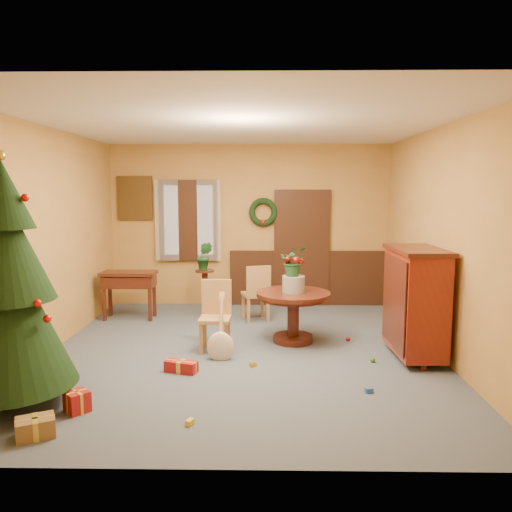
{
  "coord_description": "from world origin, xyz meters",
  "views": [
    {
      "loc": [
        0.28,
        -6.26,
        2.1
      ],
      "look_at": [
        0.16,
        0.4,
        1.21
      ],
      "focal_mm": 35.0,
      "sensor_mm": 36.0,
      "label": 1
    }
  ],
  "objects_px": {
    "writing_desk": "(129,283)",
    "sideboard": "(415,300)",
    "chair_near": "(216,313)",
    "dining_table": "(293,307)",
    "christmas_tree": "(8,289)"
  },
  "relations": [
    {
      "from": "writing_desk",
      "to": "sideboard",
      "type": "xyz_separation_m",
      "value": [
        4.08,
        -1.87,
        0.16
      ]
    },
    {
      "from": "chair_near",
      "to": "writing_desk",
      "type": "xyz_separation_m",
      "value": [
        -1.56,
        1.56,
        0.09
      ]
    },
    {
      "from": "dining_table",
      "to": "writing_desk",
      "type": "relative_size",
      "value": 1.16
    },
    {
      "from": "chair_near",
      "to": "writing_desk",
      "type": "distance_m",
      "value": 2.21
    },
    {
      "from": "chair_near",
      "to": "sideboard",
      "type": "distance_m",
      "value": 2.55
    },
    {
      "from": "dining_table",
      "to": "chair_near",
      "type": "distance_m",
      "value": 1.09
    },
    {
      "from": "christmas_tree",
      "to": "sideboard",
      "type": "distance_m",
      "value": 4.57
    },
    {
      "from": "sideboard",
      "to": "dining_table",
      "type": "bearing_deg",
      "value": 156.34
    },
    {
      "from": "christmas_tree",
      "to": "writing_desk",
      "type": "height_order",
      "value": "christmas_tree"
    },
    {
      "from": "dining_table",
      "to": "writing_desk",
      "type": "bearing_deg",
      "value": 154.89
    },
    {
      "from": "chair_near",
      "to": "christmas_tree",
      "type": "xyz_separation_m",
      "value": [
        -1.79,
        -1.79,
        0.68
      ]
    },
    {
      "from": "christmas_tree",
      "to": "sideboard",
      "type": "height_order",
      "value": "christmas_tree"
    },
    {
      "from": "dining_table",
      "to": "writing_desk",
      "type": "height_order",
      "value": "writing_desk"
    },
    {
      "from": "christmas_tree",
      "to": "writing_desk",
      "type": "xyz_separation_m",
      "value": [
        0.22,
        3.35,
        -0.58
      ]
    },
    {
      "from": "dining_table",
      "to": "christmas_tree",
      "type": "relative_size",
      "value": 0.41
    }
  ]
}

